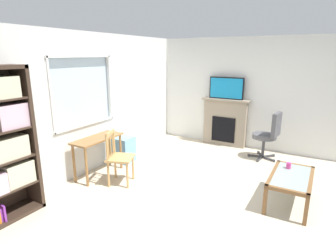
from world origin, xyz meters
TOP-DOWN VIEW (x-y plane):
  - ground at (0.00, 0.00)m, footprint 6.13×5.70m
  - wall_back_with_window at (0.03, 2.35)m, footprint 5.13×0.15m
  - wall_right at (2.62, 0.00)m, footprint 0.12×4.90m
  - desk_under_window at (-0.33, 2.00)m, footprint 0.96×0.39m
  - wooden_chair at (-0.40, 1.48)m, footprint 0.54×0.53m
  - plastic_drawer_unit at (0.41, 2.05)m, footprint 0.35×0.40m
  - fireplace at (2.47, 0.63)m, footprint 0.26×1.11m
  - tv at (2.45, 0.63)m, footprint 0.06×0.80m
  - office_chair at (2.00, -0.46)m, footprint 0.57×0.58m
  - coffee_table at (0.35, -1.09)m, footprint 1.03×0.55m
  - sippy_cup at (0.60, -1.02)m, footprint 0.07×0.07m

SIDE VIEW (x-z plane):
  - ground at x=0.00m, z-range -0.02..0.00m
  - plastic_drawer_unit at x=0.41m, z-range 0.00..0.51m
  - coffee_table at x=0.35m, z-range 0.15..0.59m
  - wooden_chair at x=-0.40m, z-range 0.01..0.91m
  - sippy_cup at x=0.60m, z-range 0.44..0.53m
  - office_chair at x=2.00m, z-range 0.05..1.05m
  - fireplace at x=2.47m, z-range 0.00..1.12m
  - desk_under_window at x=-0.33m, z-range 0.23..0.93m
  - wall_back_with_window at x=0.03m, z-range -0.03..2.47m
  - wall_right at x=2.62m, z-range 0.00..2.50m
  - tv at x=2.45m, z-range 1.12..1.62m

